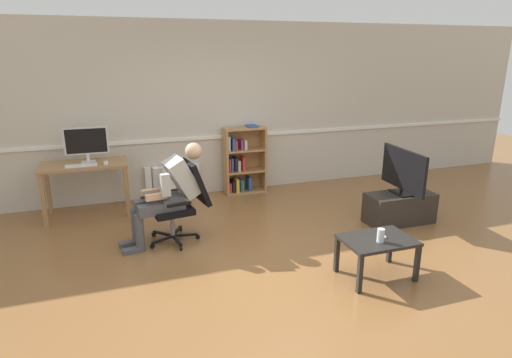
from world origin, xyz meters
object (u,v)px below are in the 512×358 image
radiator (173,181)px  person_seated (169,191)px  tv_screen (403,171)px  bookshelf (242,162)px  drinking_glass (381,235)px  spare_remote (382,235)px  computer_mouse (106,163)px  computer_desk (85,172)px  keyboard (81,165)px  office_chair (183,199)px  imac_monitor (86,142)px  tv_stand (399,208)px  coffee_table (377,244)px

radiator → person_seated: size_ratio=0.71×
person_seated → tv_screen: (3.02, -0.39, 0.08)m
bookshelf → radiator: bookshelf is taller
drinking_glass → person_seated: bearing=138.8°
tv_screen → spare_remote: bearing=139.3°
computer_mouse → bookshelf: bearing=11.2°
computer_desk → keyboard: 0.19m
keyboard → bookshelf: (2.40, 0.43, -0.25)m
computer_mouse → tv_screen: tv_screen is taller
keyboard → radiator: size_ratio=0.48×
office_chair → drinking_glass: bearing=36.7°
radiator → tv_screen: tv_screen is taller
imac_monitor → tv_stand: bearing=-23.8°
keyboard → radiator: 1.47m
bookshelf → tv_stand: bearing=-50.2°
keyboard → drinking_glass: 3.97m
office_chair → coffee_table: bearing=38.4°
person_seated → computer_desk: bearing=-151.3°
radiator → office_chair: (-0.11, -1.64, 0.27)m
radiator → spare_remote: size_ratio=5.65×
office_chair → tv_stand: office_chair is taller
tv_stand → tv_screen: (0.00, -0.00, 0.52)m
computer_mouse → tv_stand: 4.06m
imac_monitor → radiator: imac_monitor is taller
bookshelf → spare_remote: size_ratio=7.34×
tv_screen → imac_monitor: bearing=69.6°
keyboard → office_chair: 1.63m
office_chair → coffee_table: size_ratio=1.37×
imac_monitor → person_seated: 1.68m
tv_stand → spare_remote: bearing=-134.0°
drinking_glass → coffee_table: bearing=72.1°
person_seated → drinking_glass: size_ratio=8.69×
computer_desk → keyboard: size_ratio=2.82×
computer_mouse → coffee_table: (2.56, -2.69, -0.41)m
coffee_table → radiator: bearing=116.5°
keyboard → spare_remote: keyboard is taller
imac_monitor → radiator: (1.19, 0.31, -0.78)m
computer_mouse → person_seated: bearing=-59.0°
computer_desk → drinking_glass: 4.04m
office_chair → tv_stand: 2.90m
tv_screen → spare_remote: tv_screen is taller
bookshelf → tv_screen: bearing=-50.1°
office_chair → keyboard: bearing=-142.4°
coffee_table → drinking_glass: 0.15m
keyboard → spare_remote: 3.97m
keyboard → spare_remote: size_ratio=2.70×
tv_stand → tv_screen: tv_screen is taller
bookshelf → office_chair: size_ratio=1.12×
imac_monitor → keyboard: 0.36m
radiator → tv_stand: (2.75, -2.05, -0.06)m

